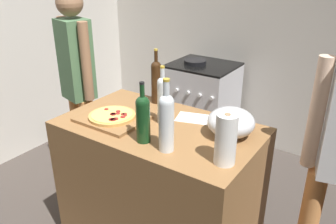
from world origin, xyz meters
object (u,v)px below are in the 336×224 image
object	(u,v)px
pizza	(112,116)
wine_bottle_amber	(166,120)
paper_towel_roll	(226,139)
wine_bottle_clear	(143,117)
wine_bottle_dark	(163,98)
wine_bottle_green	(156,80)
mixing_bowl	(231,122)
stove	(202,105)
person_in_stripes	(78,81)

from	to	relation	value
pizza	wine_bottle_amber	size ratio (longest dim) A/B	0.74
paper_towel_roll	wine_bottle_clear	size ratio (longest dim) A/B	0.77
wine_bottle_clear	wine_bottle_dark	size ratio (longest dim) A/B	0.96
wine_bottle_green	mixing_bowl	bearing A→B (deg)	-15.06
wine_bottle_green	wine_bottle_dark	distance (m)	0.33
wine_bottle_amber	stove	bearing A→B (deg)	112.48
stove	wine_bottle_clear	bearing A→B (deg)	-72.22
pizza	wine_bottle_amber	bearing A→B (deg)	-13.03
person_in_stripes	wine_bottle_clear	bearing A→B (deg)	-24.04
pizza	mixing_bowl	xyz separation A→B (m)	(0.69, 0.22, 0.05)
pizza	paper_towel_roll	world-z (taller)	paper_towel_roll
wine_bottle_amber	wine_bottle_green	world-z (taller)	wine_bottle_amber
wine_bottle_amber	pizza	bearing A→B (deg)	166.97
paper_towel_roll	person_in_stripes	distance (m)	1.53
wine_bottle_clear	stove	distance (m)	1.85
pizza	wine_bottle_amber	xyz separation A→B (m)	(0.48, -0.11, 0.14)
wine_bottle_dark	stove	distance (m)	1.61
stove	person_in_stripes	size ratio (longest dim) A/B	0.56
wine_bottle_clear	mixing_bowl	bearing A→B (deg)	41.83
wine_bottle_clear	wine_bottle_green	world-z (taller)	wine_bottle_green
person_in_stripes	stove	bearing A→B (deg)	68.14
wine_bottle_green	wine_bottle_dark	world-z (taller)	wine_bottle_green
wine_bottle_green	person_in_stripes	bearing A→B (deg)	-176.30
wine_bottle_green	wine_bottle_amber	bearing A→B (deg)	-49.68
pizza	wine_bottle_clear	size ratio (longest dim) A/B	0.85
wine_bottle_dark	person_in_stripes	distance (m)	0.99
mixing_bowl	person_in_stripes	size ratio (longest dim) A/B	0.16
wine_bottle_clear	wine_bottle_dark	distance (m)	0.26
wine_bottle_dark	wine_bottle_clear	bearing A→B (deg)	-79.19
pizza	paper_towel_roll	size ratio (longest dim) A/B	1.10
wine_bottle_green	person_in_stripes	world-z (taller)	person_in_stripes
wine_bottle_clear	wine_bottle_green	distance (m)	0.57
wine_bottle_clear	wine_bottle_amber	bearing A→B (deg)	-2.83
wine_bottle_amber	person_in_stripes	world-z (taller)	person_in_stripes
wine_bottle_clear	pizza	bearing A→B (deg)	162.30
pizza	wine_bottle_green	size ratio (longest dim) A/B	0.77
mixing_bowl	wine_bottle_green	xyz separation A→B (m)	(-0.64, 0.17, 0.08)
wine_bottle_green	person_in_stripes	size ratio (longest dim) A/B	0.23
paper_towel_roll	wine_bottle_dark	bearing A→B (deg)	158.12
wine_bottle_clear	stove	world-z (taller)	wine_bottle_clear
stove	person_in_stripes	distance (m)	1.39
wine_bottle_amber	wine_bottle_dark	xyz separation A→B (m)	(-0.21, 0.26, -0.01)
stove	person_in_stripes	world-z (taller)	person_in_stripes
pizza	mixing_bowl	size ratio (longest dim) A/B	1.08
stove	person_in_stripes	xyz separation A→B (m)	(-0.48, -1.20, 0.52)
mixing_bowl	wine_bottle_dark	bearing A→B (deg)	-169.85
mixing_bowl	wine_bottle_dark	distance (m)	0.43
wine_bottle_clear	paper_towel_roll	bearing A→B (deg)	5.83
pizza	paper_towel_roll	bearing A→B (deg)	-4.11
pizza	paper_towel_roll	xyz separation A→B (m)	(0.79, -0.06, 0.10)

